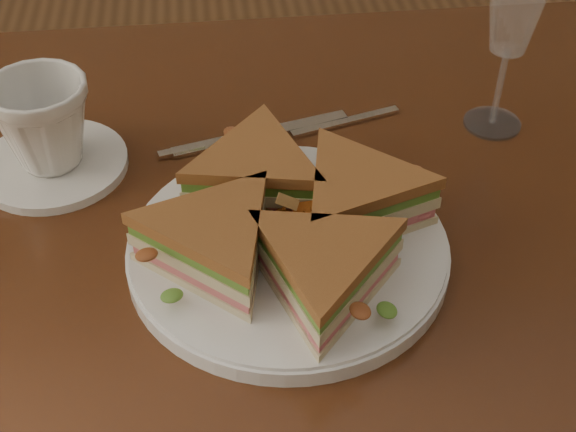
{
  "coord_description": "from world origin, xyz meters",
  "views": [
    {
      "loc": [
        -0.05,
        -0.58,
        1.27
      ],
      "look_at": [
        0.01,
        -0.06,
        0.8
      ],
      "focal_mm": 50.0,
      "sensor_mm": 36.0,
      "label": 1
    }
  ],
  "objects_px": {
    "coffee_cup": "(44,124)",
    "plate": "(288,250)",
    "sandwich_wedges": "(288,220)",
    "knife": "(249,137)",
    "spoon": "(286,135)",
    "wine_glass": "(515,10)",
    "saucer": "(54,164)",
    "table": "(274,286)"
  },
  "relations": [
    {
      "from": "sandwich_wedges",
      "to": "saucer",
      "type": "relative_size",
      "value": 2.13
    },
    {
      "from": "coffee_cup",
      "to": "wine_glass",
      "type": "bearing_deg",
      "value": -16.68
    },
    {
      "from": "knife",
      "to": "saucer",
      "type": "relative_size",
      "value": 1.39
    },
    {
      "from": "table",
      "to": "coffee_cup",
      "type": "bearing_deg",
      "value": 155.25
    },
    {
      "from": "spoon",
      "to": "wine_glass",
      "type": "xyz_separation_m",
      "value": [
        0.23,
        -0.0,
        0.13
      ]
    },
    {
      "from": "plate",
      "to": "saucer",
      "type": "xyz_separation_m",
      "value": [
        -0.23,
        0.16,
        -0.0
      ]
    },
    {
      "from": "spoon",
      "to": "knife",
      "type": "xyz_separation_m",
      "value": [
        -0.04,
        0.0,
        -0.0
      ]
    },
    {
      "from": "coffee_cup",
      "to": "spoon",
      "type": "bearing_deg",
      "value": -13.84
    },
    {
      "from": "spoon",
      "to": "sandwich_wedges",
      "type": "bearing_deg",
      "value": -111.65
    },
    {
      "from": "table",
      "to": "wine_glass",
      "type": "relative_size",
      "value": 6.19
    },
    {
      "from": "table",
      "to": "wine_glass",
      "type": "bearing_deg",
      "value": 25.91
    },
    {
      "from": "spoon",
      "to": "wine_glass",
      "type": "relative_size",
      "value": 0.92
    },
    {
      "from": "wine_glass",
      "to": "coffee_cup",
      "type": "bearing_deg",
      "value": -176.99
    },
    {
      "from": "coffee_cup",
      "to": "table",
      "type": "bearing_deg",
      "value": -44.44
    },
    {
      "from": "table",
      "to": "sandwich_wedges",
      "type": "xyz_separation_m",
      "value": [
        0.01,
        -0.06,
        0.14
      ]
    },
    {
      "from": "saucer",
      "to": "plate",
      "type": "bearing_deg",
      "value": -34.83
    },
    {
      "from": "wine_glass",
      "to": "sandwich_wedges",
      "type": "bearing_deg",
      "value": -143.77
    },
    {
      "from": "wine_glass",
      "to": "knife",
      "type": "bearing_deg",
      "value": 179.16
    },
    {
      "from": "spoon",
      "to": "saucer",
      "type": "bearing_deg",
      "value": 169.87
    },
    {
      "from": "spoon",
      "to": "saucer",
      "type": "xyz_separation_m",
      "value": [
        -0.24,
        -0.03,
        0.0
      ]
    },
    {
      "from": "spoon",
      "to": "knife",
      "type": "relative_size",
      "value": 0.85
    },
    {
      "from": "wine_glass",
      "to": "table",
      "type": "bearing_deg",
      "value": -154.09
    },
    {
      "from": "coffee_cup",
      "to": "sandwich_wedges",
      "type": "bearing_deg",
      "value": -54.52
    },
    {
      "from": "table",
      "to": "coffee_cup",
      "type": "xyz_separation_m",
      "value": [
        -0.22,
        0.1,
        0.16
      ]
    },
    {
      "from": "sandwich_wedges",
      "to": "coffee_cup",
      "type": "height_order",
      "value": "coffee_cup"
    },
    {
      "from": "plate",
      "to": "saucer",
      "type": "height_order",
      "value": "plate"
    },
    {
      "from": "saucer",
      "to": "knife",
      "type": "bearing_deg",
      "value": 8.07
    },
    {
      "from": "table",
      "to": "sandwich_wedges",
      "type": "relative_size",
      "value": 3.7
    },
    {
      "from": "plate",
      "to": "saucer",
      "type": "relative_size",
      "value": 1.92
    },
    {
      "from": "table",
      "to": "coffee_cup",
      "type": "relative_size",
      "value": 12.01
    },
    {
      "from": "plate",
      "to": "coffee_cup",
      "type": "bearing_deg",
      "value": 145.17
    },
    {
      "from": "table",
      "to": "knife",
      "type": "bearing_deg",
      "value": 95.8
    },
    {
      "from": "sandwich_wedges",
      "to": "knife",
      "type": "xyz_separation_m",
      "value": [
        -0.02,
        0.19,
        -0.04
      ]
    },
    {
      "from": "knife",
      "to": "sandwich_wedges",
      "type": "bearing_deg",
      "value": -97.75
    },
    {
      "from": "sandwich_wedges",
      "to": "knife",
      "type": "bearing_deg",
      "value": 96.71
    },
    {
      "from": "knife",
      "to": "coffee_cup",
      "type": "distance_m",
      "value": 0.21
    },
    {
      "from": "wine_glass",
      "to": "saucer",
      "type": "height_order",
      "value": "wine_glass"
    },
    {
      "from": "sandwich_wedges",
      "to": "coffee_cup",
      "type": "distance_m",
      "value": 0.28
    },
    {
      "from": "plate",
      "to": "knife",
      "type": "height_order",
      "value": "plate"
    },
    {
      "from": "coffee_cup",
      "to": "plate",
      "type": "bearing_deg",
      "value": -54.52
    },
    {
      "from": "sandwich_wedges",
      "to": "knife",
      "type": "relative_size",
      "value": 1.53
    },
    {
      "from": "table",
      "to": "plate",
      "type": "distance_m",
      "value": 0.12
    }
  ]
}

